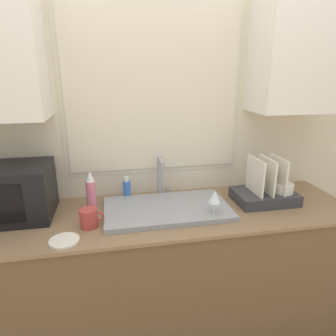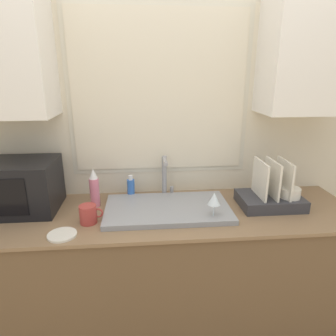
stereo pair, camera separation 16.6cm
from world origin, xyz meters
TOP-DOWN VIEW (x-y plane):
  - countertop at (0.00, 0.31)m, footprint 2.31×0.66m
  - wall_back at (0.00, 0.62)m, footprint 6.00×0.38m
  - sink_basin at (0.02, 0.31)m, footprint 0.73×0.42m
  - faucet at (0.03, 0.54)m, footprint 0.08×0.14m
  - microwave at (-0.85, 0.41)m, footprint 0.45×0.35m
  - dish_rack at (0.67, 0.33)m, footprint 0.37×0.26m
  - spray_bottle at (-0.41, 0.43)m, footprint 0.06×0.06m
  - soap_bottle at (-0.20, 0.54)m, footprint 0.05×0.05m
  - mug_near_sink at (-0.42, 0.21)m, footprint 0.13×0.09m
  - wine_glass at (0.27, 0.18)m, footprint 0.07×0.07m
  - small_plate at (-0.53, 0.08)m, footprint 0.15×0.15m

SIDE VIEW (x-z plane):
  - countertop at x=0.00m, z-range 0.00..0.90m
  - small_plate at x=-0.53m, z-range 0.90..0.91m
  - sink_basin at x=0.02m, z-range 0.90..0.93m
  - mug_near_sink at x=-0.42m, z-range 0.90..1.00m
  - soap_bottle at x=-0.20m, z-range 0.89..1.04m
  - dish_rack at x=0.67m, z-range 0.82..1.11m
  - spray_bottle at x=-0.41m, z-range 0.89..1.14m
  - wine_glass at x=0.27m, z-range 0.94..1.11m
  - microwave at x=-0.85m, z-range 0.90..1.20m
  - faucet at x=0.03m, z-range 0.92..1.19m
  - wall_back at x=0.00m, z-range 0.11..2.71m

